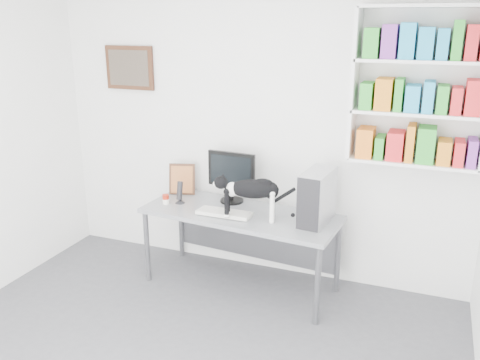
{
  "coord_description": "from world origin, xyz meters",
  "views": [
    {
      "loc": [
        1.53,
        -2.35,
        2.36
      ],
      "look_at": [
        0.03,
        1.53,
        1.03
      ],
      "focal_mm": 38.0,
      "sensor_mm": 36.0,
      "label": 1
    }
  ],
  "objects_px": {
    "speaker": "(180,192)",
    "cat": "(251,199)",
    "leaning_print": "(182,179)",
    "pc_tower": "(317,197)",
    "keyboard": "(224,213)",
    "soup_can": "(166,199)",
    "monitor": "(232,177)",
    "bookshelf": "(419,87)",
    "desk": "(240,249)"
  },
  "relations": [
    {
      "from": "desk",
      "to": "monitor",
      "type": "bearing_deg",
      "value": 133.07
    },
    {
      "from": "bookshelf",
      "to": "desk",
      "type": "height_order",
      "value": "bookshelf"
    },
    {
      "from": "leaning_print",
      "to": "pc_tower",
      "type": "bearing_deg",
      "value": -26.69
    },
    {
      "from": "keyboard",
      "to": "desk",
      "type": "bearing_deg",
      "value": 46.84
    },
    {
      "from": "pc_tower",
      "to": "cat",
      "type": "xyz_separation_m",
      "value": [
        -0.52,
        -0.17,
        -0.03
      ]
    },
    {
      "from": "monitor",
      "to": "cat",
      "type": "bearing_deg",
      "value": -45.23
    },
    {
      "from": "bookshelf",
      "to": "speaker",
      "type": "relative_size",
      "value": 5.78
    },
    {
      "from": "keyboard",
      "to": "cat",
      "type": "distance_m",
      "value": 0.31
    },
    {
      "from": "leaning_print",
      "to": "desk",
      "type": "bearing_deg",
      "value": -36.97
    },
    {
      "from": "speaker",
      "to": "leaning_print",
      "type": "xyz_separation_m",
      "value": [
        -0.1,
        0.24,
        0.05
      ]
    },
    {
      "from": "bookshelf",
      "to": "speaker",
      "type": "bearing_deg",
      "value": -171.92
    },
    {
      "from": "desk",
      "to": "bookshelf",
      "type": "bearing_deg",
      "value": 17.41
    },
    {
      "from": "bookshelf",
      "to": "keyboard",
      "type": "relative_size",
      "value": 2.59
    },
    {
      "from": "desk",
      "to": "speaker",
      "type": "xyz_separation_m",
      "value": [
        -0.61,
        0.02,
        0.47
      ]
    },
    {
      "from": "desk",
      "to": "speaker",
      "type": "distance_m",
      "value": 0.77
    },
    {
      "from": "monitor",
      "to": "leaning_print",
      "type": "xyz_separation_m",
      "value": [
        -0.53,
        0.04,
        -0.09
      ]
    },
    {
      "from": "desk",
      "to": "keyboard",
      "type": "bearing_deg",
      "value": -127.74
    },
    {
      "from": "speaker",
      "to": "cat",
      "type": "distance_m",
      "value": 0.78
    },
    {
      "from": "monitor",
      "to": "speaker",
      "type": "xyz_separation_m",
      "value": [
        -0.43,
        -0.21,
        -0.14
      ]
    },
    {
      "from": "monitor",
      "to": "leaning_print",
      "type": "distance_m",
      "value": 0.54
    },
    {
      "from": "leaning_print",
      "to": "speaker",
      "type": "bearing_deg",
      "value": -84.47
    },
    {
      "from": "soup_can",
      "to": "cat",
      "type": "bearing_deg",
      "value": -6.33
    },
    {
      "from": "bookshelf",
      "to": "keyboard",
      "type": "xyz_separation_m",
      "value": [
        -1.48,
        -0.41,
        -1.11
      ]
    },
    {
      "from": "desk",
      "to": "speaker",
      "type": "height_order",
      "value": "speaker"
    },
    {
      "from": "leaning_print",
      "to": "cat",
      "type": "distance_m",
      "value": 0.95
    },
    {
      "from": "pc_tower",
      "to": "desk",
      "type": "bearing_deg",
      "value": -171.99
    },
    {
      "from": "monitor",
      "to": "keyboard",
      "type": "xyz_separation_m",
      "value": [
        0.07,
        -0.33,
        -0.23
      ]
    },
    {
      "from": "pc_tower",
      "to": "cat",
      "type": "bearing_deg",
      "value": -155.93
    },
    {
      "from": "bookshelf",
      "to": "desk",
      "type": "xyz_separation_m",
      "value": [
        -1.38,
        -0.3,
        -1.49
      ]
    },
    {
      "from": "monitor",
      "to": "soup_can",
      "type": "height_order",
      "value": "monitor"
    },
    {
      "from": "monitor",
      "to": "soup_can",
      "type": "bearing_deg",
      "value": -150.71
    },
    {
      "from": "keyboard",
      "to": "leaning_print",
      "type": "distance_m",
      "value": 0.72
    },
    {
      "from": "bookshelf",
      "to": "keyboard",
      "type": "height_order",
      "value": "bookshelf"
    },
    {
      "from": "monitor",
      "to": "cat",
      "type": "distance_m",
      "value": 0.49
    },
    {
      "from": "pc_tower",
      "to": "leaning_print",
      "type": "relative_size",
      "value": 1.44
    },
    {
      "from": "leaning_print",
      "to": "cat",
      "type": "relative_size",
      "value": 0.5
    },
    {
      "from": "keyboard",
      "to": "pc_tower",
      "type": "relative_size",
      "value": 1.07
    },
    {
      "from": "pc_tower",
      "to": "cat",
      "type": "relative_size",
      "value": 0.73
    },
    {
      "from": "monitor",
      "to": "soup_can",
      "type": "xyz_separation_m",
      "value": [
        -0.55,
        -0.27,
        -0.2
      ]
    },
    {
      "from": "leaning_print",
      "to": "cat",
      "type": "xyz_separation_m",
      "value": [
        0.86,
        -0.4,
        0.03
      ]
    },
    {
      "from": "pc_tower",
      "to": "keyboard",
      "type": "bearing_deg",
      "value": -163.99
    },
    {
      "from": "pc_tower",
      "to": "soup_can",
      "type": "xyz_separation_m",
      "value": [
        -1.39,
        -0.07,
        -0.18
      ]
    },
    {
      "from": "speaker",
      "to": "monitor",
      "type": "bearing_deg",
      "value": 37.17
    },
    {
      "from": "keyboard",
      "to": "soup_can",
      "type": "height_order",
      "value": "soup_can"
    },
    {
      "from": "monitor",
      "to": "cat",
      "type": "relative_size",
      "value": 0.79
    },
    {
      "from": "monitor",
      "to": "pc_tower",
      "type": "relative_size",
      "value": 1.09
    },
    {
      "from": "desk",
      "to": "cat",
      "type": "xyz_separation_m",
      "value": [
        0.16,
        -0.15,
        0.55
      ]
    },
    {
      "from": "desk",
      "to": "soup_can",
      "type": "relative_size",
      "value": 19.67
    },
    {
      "from": "leaning_print",
      "to": "keyboard",
      "type": "bearing_deg",
      "value": -48.63
    },
    {
      "from": "monitor",
      "to": "keyboard",
      "type": "bearing_deg",
      "value": -75.77
    }
  ]
}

